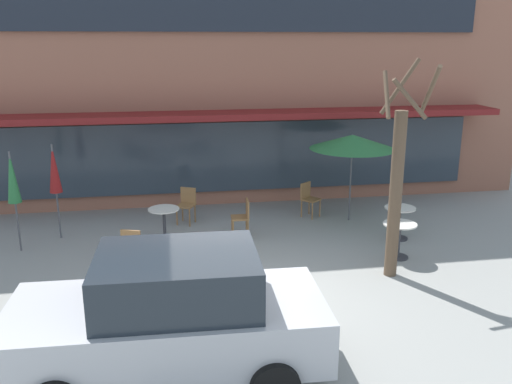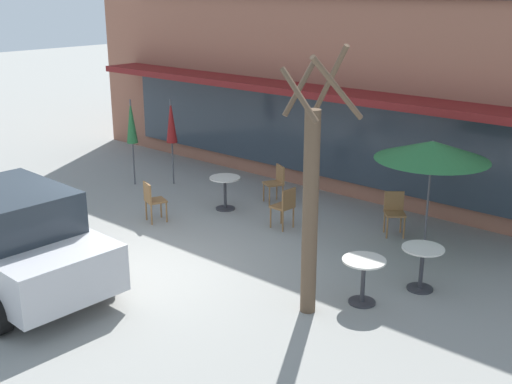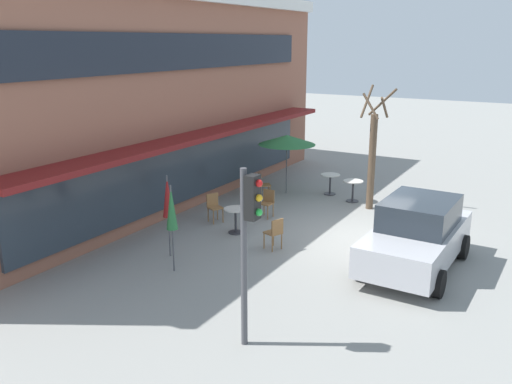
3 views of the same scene
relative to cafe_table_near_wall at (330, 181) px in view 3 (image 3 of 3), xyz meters
name	(u,v)px [view 3 (image 3 of 3)]	position (x,y,z in m)	size (l,w,h in m)	color
ground_plane	(360,239)	(-3.95, -2.58, -0.52)	(80.00, 80.00, 0.00)	gray
building_facade	(99,96)	(-3.95, 7.39, 3.08)	(18.09, 9.10, 7.19)	#935B47
cafe_table_near_wall	(330,181)	(0.00, 0.00, 0.00)	(0.70, 0.70, 0.76)	#333338
cafe_table_streetside	(353,187)	(-0.47, -1.06, 0.00)	(0.70, 0.70, 0.76)	#333338
cafe_table_by_tree	(236,216)	(-5.31, 0.80, 0.00)	(0.70, 0.70, 0.76)	#333338
patio_umbrella_green_folded	(168,197)	(-7.70, 1.35, 1.11)	(0.28, 0.28, 2.20)	#4C4C51
patio_umbrella_cream_folded	(287,140)	(-0.69, 1.47, 1.51)	(2.10, 2.10, 2.20)	#4C4C51
patio_umbrella_corner_open	(171,208)	(-8.41, 0.66, 1.11)	(0.28, 0.28, 2.20)	#4C4C51
cafe_chair_0	(267,201)	(-3.51, 0.73, 0.01)	(0.42, 0.42, 0.89)	olive
cafe_chair_1	(263,183)	(-1.63, 1.95, 0.01)	(0.56, 0.56, 0.89)	olive
cafe_chair_2	(275,231)	(-5.91, -0.83, 0.01)	(0.51, 0.51, 0.89)	olive
cafe_chair_3	(214,205)	(-4.75, 1.95, 0.01)	(0.54, 0.54, 0.89)	olive
parked_sedan	(417,235)	(-5.23, -4.45, 0.36)	(4.25, 2.12, 1.76)	#B7B7BC
street_tree	(372,155)	(-0.96, -1.85, 1.34)	(0.99, 1.02, 4.12)	brown
traffic_light_pole	(249,230)	(-10.40, -2.68, 1.78)	(0.26, 0.44, 3.40)	#47474C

